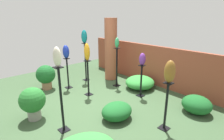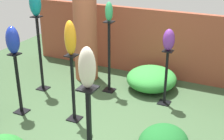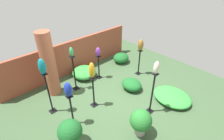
{
  "view_description": "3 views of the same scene",
  "coord_description": "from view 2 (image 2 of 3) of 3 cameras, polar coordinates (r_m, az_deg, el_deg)",
  "views": [
    {
      "loc": [
        3.39,
        -2.51,
        2.28
      ],
      "look_at": [
        0.25,
        0.38,
        0.95
      ],
      "focal_mm": 28.0,
      "sensor_mm": 36.0,
      "label": 1
    },
    {
      "loc": [
        1.68,
        -3.27,
        2.58
      ],
      "look_at": [
        0.06,
        0.13,
        0.99
      ],
      "focal_mm": 50.0,
      "sensor_mm": 36.0,
      "label": 2
    },
    {
      "loc": [
        -3.05,
        -3.16,
        3.91
      ],
      "look_at": [
        0.19,
        0.27,
        0.95
      ],
      "focal_mm": 28.0,
      "sensor_mm": 36.0,
      "label": 3
    }
  ],
  "objects": [
    {
      "name": "ground_plane",
      "position": [
        4.49,
        -1.49,
        -12.13
      ],
      "size": [
        8.0,
        8.0,
        0.0
      ],
      "primitive_type": "plane",
      "color": "#385133"
    },
    {
      "name": "brick_wall_back",
      "position": [
        6.21,
        8.48,
        4.74
      ],
      "size": [
        5.6,
        0.12,
        1.34
      ],
      "primitive_type": "cube",
      "color": "brown",
      "rests_on": "ground"
    },
    {
      "name": "brick_pillar",
      "position": [
        5.93,
        -4.93,
        8.44
      ],
      "size": [
        0.44,
        0.44,
        2.21
      ],
      "primitive_type": "cylinder",
      "color": "#9E5138",
      "rests_on": "ground"
    },
    {
      "name": "pedestal_violet",
      "position": [
        5.2,
        9.81,
        -1.86
      ],
      "size": [
        0.2,
        0.2,
        0.95
      ],
      "color": "black",
      "rests_on": "ground"
    },
    {
      "name": "pedestal_teal",
      "position": [
        5.71,
        -12.98,
        2.34
      ],
      "size": [
        0.2,
        0.2,
        1.37
      ],
      "color": "black",
      "rests_on": "ground"
    },
    {
      "name": "pedestal_amber",
      "position": [
        4.68,
        -7.11,
        -3.87
      ],
      "size": [
        0.2,
        0.2,
        1.06
      ],
      "color": "black",
      "rests_on": "ground"
    },
    {
      "name": "pedestal_jade",
      "position": [
        5.5,
        -0.52,
        1.8
      ],
      "size": [
        0.2,
        0.2,
        1.3
      ],
      "color": "black",
      "rests_on": "ground"
    },
    {
      "name": "pedestal_cobalt",
      "position": [
        5.07,
        -16.7,
        -2.92
      ],
      "size": [
        0.2,
        0.2,
        1.0
      ],
      "color": "black",
      "rests_on": "ground"
    },
    {
      "name": "art_vase_violet",
      "position": [
        4.96,
        10.34,
        5.45
      ],
      "size": [
        0.19,
        0.18,
        0.35
      ],
      "primitive_type": "ellipsoid",
      "color": "#6B2D8C",
      "rests_on": "pedestal_violet"
    },
    {
      "name": "art_vase_teal",
      "position": [
        5.45,
        -13.88,
        11.85
      ],
      "size": [
        0.2,
        0.21,
        0.45
      ],
      "primitive_type": "ellipsoid",
      "color": "#0F727A",
      "rests_on": "pedestal_teal"
    },
    {
      "name": "art_vase_ivory",
      "position": [
        2.66,
        -4.57,
        0.43
      ],
      "size": [
        0.15,
        0.15,
        0.38
      ],
      "primitive_type": "ellipsoid",
      "color": "beige",
      "rests_on": "pedestal_ivory"
    },
    {
      "name": "art_vase_amber",
      "position": [
        4.38,
        -7.64,
        5.83
      ],
      "size": [
        0.17,
        0.16,
        0.5
      ],
      "primitive_type": "ellipsoid",
      "color": "orange",
      "rests_on": "pedestal_amber"
    },
    {
      "name": "art_vase_jade",
      "position": [
        5.25,
        -0.56,
        10.64
      ],
      "size": [
        0.13,
        0.14,
        0.33
      ],
      "primitive_type": "ellipsoid",
      "color": "#2D9356",
      "rests_on": "pedestal_jade"
    },
    {
      "name": "art_vase_cobalt",
      "position": [
        4.8,
        -17.71,
        5.23
      ],
      "size": [
        0.2,
        0.2,
        0.42
      ],
      "primitive_type": "ellipsoid",
      "color": "#192D9E",
      "rests_on": "pedestal_cobalt"
    },
    {
      "name": "foliage_bed_west",
      "position": [
        5.78,
        7.22,
        -1.57
      ],
      "size": [
        0.91,
        0.95,
        0.4
      ],
      "primitive_type": "ellipsoid",
      "color": "#338C38",
      "rests_on": "ground"
    }
  ]
}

